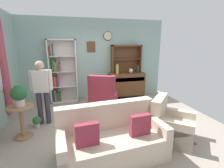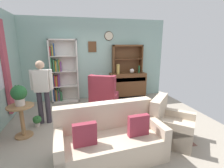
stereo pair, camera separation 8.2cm
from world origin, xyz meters
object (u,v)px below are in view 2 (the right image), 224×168
Objects in this scene: vase_round at (132,71)px; armchair_floral at (170,127)px; couch_floral at (110,140)px; sideboard at (128,84)px; sideboard_hutch at (127,55)px; plant_stand at (22,118)px; coffee_table at (108,117)px; book_stack at (113,113)px; person_reading at (42,88)px; vase_tall at (118,69)px; potted_plant_large at (19,94)px; bottle_wine at (139,69)px; wingback_chair at (104,96)px; bookshelf at (62,73)px; potted_plant_small at (37,120)px.

vase_round is 2.91m from armchair_floral.
sideboard is at bearing 66.40° from couch_floral.
couch_floral is at bearing -112.88° from sideboard_hutch.
couch_floral reaches higher than armchair_floral.
plant_stand is 0.87× the size of coffee_table.
plant_stand is 3.30× the size of book_stack.
sideboard is at bearing 29.26° from person_reading.
plant_stand is (-2.62, -1.97, -0.66)m from vase_tall.
potted_plant_large is (-3.01, -2.03, 0.43)m from sideboard.
vase_tall reaches higher than vase_round.
plant_stand is at bearing -150.09° from bottle_wine.
couch_floral is 2.69× the size of plant_stand.
sideboard is 2.89m from armchair_floral.
bottle_wine is at bearing -0.66° from vase_tall.
wingback_chair is 1.83m from person_reading.
sideboard_hutch is at bearing 35.58° from plant_stand.
coffee_table is (-1.17, 0.62, 0.06)m from armchair_floral.
vase_tall is at bearing 69.23° from coffee_table.
person_reading is at bearing -152.96° from vase_round.
bookshelf is at bearing 115.03° from coffee_table.
person_reading reaches higher than bottle_wine.
bottle_wine is at bearing 25.97° from potted_plant_small.
book_stack is at bearing -20.21° from potted_plant_small.
person_reading reaches higher than potted_plant_large.
book_stack is at bearing -62.91° from bookshelf.
potted_plant_small is 1.27× the size of book_stack.
bookshelf is 2.36m from sideboard.
vase_tall is 1.58× the size of book_stack.
armchair_floral reaches higher than book_stack.
bottle_wine is 0.99× the size of potted_plant_small.
vase_tall is 3.35m from plant_stand.
bookshelf is 2.00× the size of wingback_chair.
armchair_floral reaches higher than plant_stand.
coffee_table is (-0.17, -1.43, -0.03)m from wingback_chair.
potted_plant_small is at bearing 159.37° from coffee_table.
sideboard_hutch is 1.02× the size of armchair_floral.
plant_stand reaches higher than coffee_table.
vase_round is at bearing 27.04° from person_reading.
plant_stand is 0.45× the size of person_reading.
potted_plant_small is (0.19, 0.37, -0.79)m from potted_plant_large.
bottle_wine is at bearing 59.90° from couch_floral.
sideboard is 4.92× the size of bottle_wine.
couch_floral is 2.15m from person_reading.
couch_floral is at bearing -170.66° from armchair_floral.
bookshelf is at bearing 144.35° from wingback_chair.
sideboard_hutch is 0.59× the size of couch_floral.
person_reading is (-2.62, 1.39, 0.62)m from armchair_floral.
vase_round is 0.81× the size of book_stack.
sideboard_hutch is 4.16× the size of bottle_wine.
sideboard is 0.52m from vase_round.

